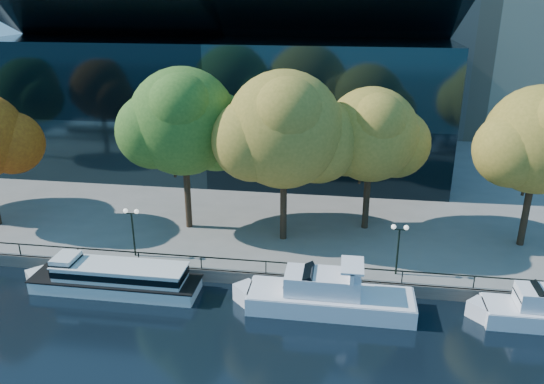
% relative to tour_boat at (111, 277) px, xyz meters
% --- Properties ---
extents(ground, '(160.00, 160.00, 0.00)m').
position_rel_tour_boat_xyz_m(ground, '(6.20, -0.78, -1.11)').
color(ground, black).
rests_on(ground, ground).
extents(promenade, '(90.00, 67.08, 1.00)m').
position_rel_tour_boat_xyz_m(promenade, '(6.20, 35.60, -0.61)').
color(promenade, slate).
rests_on(promenade, ground).
extents(railing, '(88.20, 0.08, 0.99)m').
position_rel_tour_boat_xyz_m(railing, '(6.20, 2.47, 0.83)').
color(railing, black).
rests_on(railing, promenade).
extents(convention_building, '(50.00, 24.57, 21.43)m').
position_rel_tour_boat_xyz_m(convention_building, '(2.20, 31.01, 7.40)').
color(convention_building, black).
rests_on(convention_building, ground).
extents(tour_boat, '(13.71, 3.06, 2.60)m').
position_rel_tour_boat_xyz_m(tour_boat, '(0.00, 0.00, 0.00)').
color(tour_boat, silver).
rests_on(tour_boat, ground).
extents(cruiser_near, '(12.74, 3.28, 3.69)m').
position_rel_tour_boat_xyz_m(cruiser_near, '(15.65, -0.26, 0.04)').
color(cruiser_near, white).
rests_on(cruiser_near, ground).
extents(tree_2, '(11.35, 9.31, 14.18)m').
position_rel_tour_boat_xyz_m(tree_2, '(3.25, 9.69, 9.33)').
color(tree_2, black).
rests_on(tree_2, promenade).
extents(tree_3, '(11.80, 9.68, 14.28)m').
position_rel_tour_boat_xyz_m(tree_3, '(11.92, 8.52, 9.25)').
color(tree_3, black).
rests_on(tree_3, promenade).
extents(tree_4, '(9.98, 8.19, 12.56)m').
position_rel_tour_boat_xyz_m(tree_4, '(18.85, 11.78, 8.29)').
color(tree_4, black).
rests_on(tree_4, promenade).
extents(tree_5, '(10.61, 8.70, 13.28)m').
position_rel_tour_boat_xyz_m(tree_5, '(31.68, 10.24, 8.74)').
color(tree_5, black).
rests_on(tree_5, promenade).
extents(lamp_1, '(1.26, 0.36, 4.03)m').
position_rel_tour_boat_xyz_m(lamp_1, '(0.39, 3.72, 2.87)').
color(lamp_1, black).
rests_on(lamp_1, promenade).
extents(lamp_2, '(1.26, 0.36, 4.03)m').
position_rel_tour_boat_xyz_m(lamp_2, '(20.86, 3.72, 2.87)').
color(lamp_2, black).
rests_on(lamp_2, promenade).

